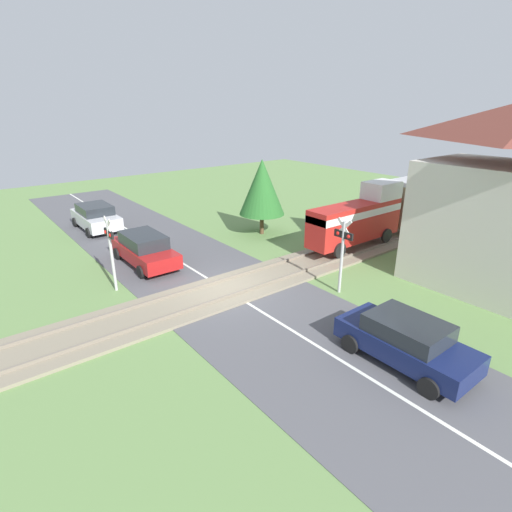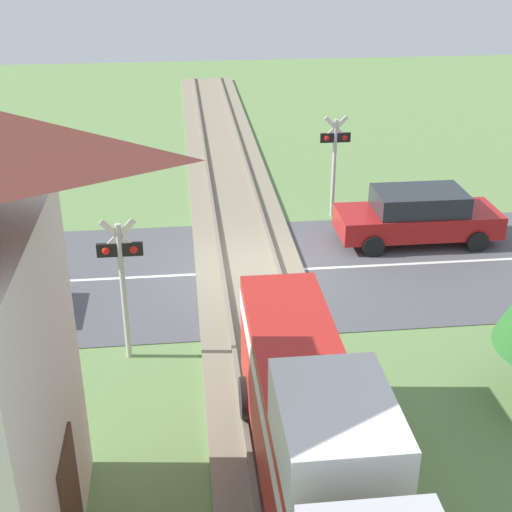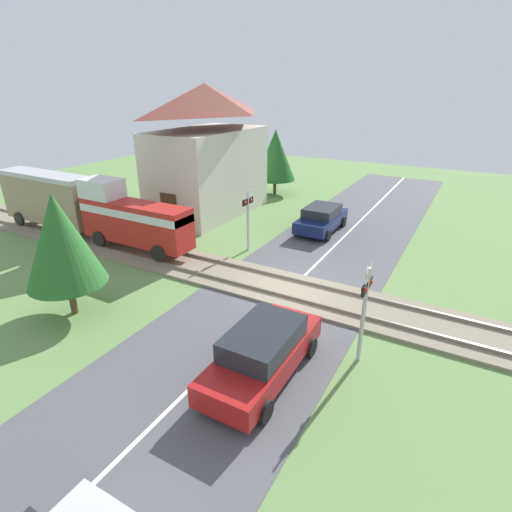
{
  "view_description": "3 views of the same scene",
  "coord_description": "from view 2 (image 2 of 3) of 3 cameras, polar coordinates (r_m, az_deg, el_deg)",
  "views": [
    {
      "loc": [
        12.51,
        -8.25,
        7.27
      ],
      "look_at": [
        0.0,
        1.52,
        1.2
      ],
      "focal_mm": 28.0,
      "sensor_mm": 36.0,
      "label": 1
    },
    {
      "loc": [
        1.63,
        16.43,
        8.39
      ],
      "look_at": [
        0.0,
        1.52,
        1.2
      ],
      "focal_mm": 50.0,
      "sensor_mm": 36.0,
      "label": 2
    },
    {
      "loc": [
        -12.86,
        -5.67,
        7.54
      ],
      "look_at": [
        0.0,
        1.52,
        1.2
      ],
      "focal_mm": 28.0,
      "sensor_mm": 36.0,
      "label": 3
    }
  ],
  "objects": [
    {
      "name": "ground_plane",
      "position": [
        18.52,
        -0.51,
        -1.33
      ],
      "size": [
        60.0,
        60.0,
        0.0
      ],
      "primitive_type": "plane",
      "color": "#66894C"
    },
    {
      "name": "road_surface",
      "position": [
        18.52,
        -0.51,
        -1.3
      ],
      "size": [
        48.0,
        6.4,
        0.02
      ],
      "color": "#515156",
      "rests_on": "ground_plane"
    },
    {
      "name": "track_bed",
      "position": [
        18.49,
        -0.51,
        -1.14
      ],
      "size": [
        2.8,
        48.0,
        0.24
      ],
      "color": "gray",
      "rests_on": "ground_plane"
    },
    {
      "name": "car_near_crossing",
      "position": [
        20.48,
        12.81,
        3.19
      ],
      "size": [
        4.5,
        1.87,
        1.53
      ],
      "color": "#A81919",
      "rests_on": "ground_plane"
    },
    {
      "name": "crossing_signal_west_approach",
      "position": [
        21.5,
        6.31,
        8.19
      ],
      "size": [
        0.9,
        0.18,
        3.13
      ],
      "color": "#B7B7B7",
      "rests_on": "ground_plane"
    },
    {
      "name": "crossing_signal_east_approach",
      "position": [
        14.39,
        -10.69,
        -1.19
      ],
      "size": [
        0.9,
        0.18,
        3.13
      ],
      "color": "#B7B7B7",
      "rests_on": "ground_plane"
    }
  ]
}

